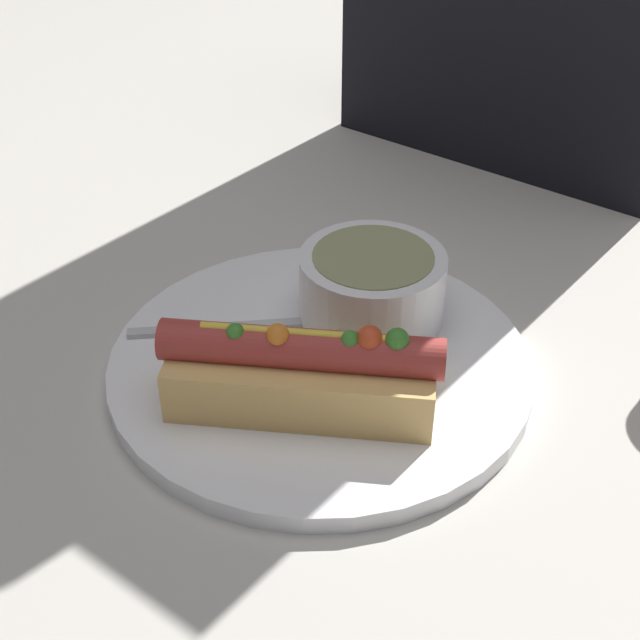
# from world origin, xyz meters

# --- Properties ---
(ground_plane) EXTENTS (4.00, 4.00, 0.00)m
(ground_plane) POSITION_xyz_m (0.00, 0.00, 0.00)
(ground_plane) COLOR #BCB7AD
(dinner_plate) EXTENTS (0.28, 0.28, 0.01)m
(dinner_plate) POSITION_xyz_m (0.00, 0.00, 0.01)
(dinner_plate) COLOR white
(dinner_plate) RESTS_ON ground_plane
(hot_dog) EXTENTS (0.17, 0.13, 0.06)m
(hot_dog) POSITION_xyz_m (0.02, -0.04, 0.04)
(hot_dog) COLOR #DBAD60
(hot_dog) RESTS_ON dinner_plate
(soup_bowl) EXTENTS (0.10, 0.10, 0.05)m
(soup_bowl) POSITION_xyz_m (0.00, 0.06, 0.04)
(soup_bowl) COLOR white
(soup_bowl) RESTS_ON dinner_plate
(spoon) EXTENTS (0.14, 0.13, 0.01)m
(spoon) POSITION_xyz_m (-0.03, 0.02, 0.02)
(spoon) COLOR #B7B7BC
(spoon) RESTS_ON dinner_plate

